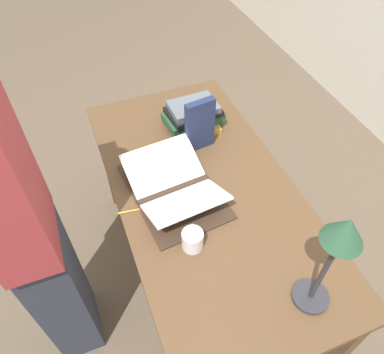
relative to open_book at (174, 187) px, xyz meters
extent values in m
plane|color=brown|center=(0.04, 0.13, -0.80)|extent=(12.00, 12.00, 0.00)
cube|color=brown|center=(0.04, 0.13, -0.05)|extent=(1.56, 0.78, 0.03)
cube|color=brown|center=(-0.69, -0.21, -0.44)|extent=(0.06, 0.06, 0.74)
cube|color=brown|center=(-0.69, 0.47, -0.44)|extent=(0.06, 0.06, 0.74)
cube|color=brown|center=(0.77, 0.47, -0.44)|extent=(0.06, 0.06, 0.74)
cube|color=#38281E|center=(0.00, 0.00, -0.02)|extent=(0.06, 0.34, 0.02)
cube|color=#38281E|center=(-0.13, -0.01, -0.03)|extent=(0.28, 0.38, 0.01)
cube|color=#38281E|center=(0.13, 0.01, -0.03)|extent=(0.28, 0.38, 0.01)
cube|color=white|center=(-0.12, -0.01, 0.02)|extent=(0.25, 0.36, 0.11)
cube|color=white|center=(0.12, 0.01, 0.02)|extent=(0.25, 0.36, 0.11)
cube|color=#BC8933|center=(-0.39, 0.25, -0.02)|extent=(0.23, 0.24, 0.03)
cube|color=#234C2D|center=(-0.39, 0.25, 0.02)|extent=(0.19, 0.31, 0.05)
cube|color=black|center=(-0.39, 0.25, 0.06)|extent=(0.20, 0.28, 0.03)
cube|color=slate|center=(-0.39, 0.25, 0.09)|extent=(0.17, 0.24, 0.03)
cube|color=#1E284C|center=(-0.23, 0.22, 0.10)|extent=(0.06, 0.15, 0.27)
cylinder|color=#2D2D33|center=(0.64, 0.29, -0.02)|extent=(0.13, 0.13, 0.02)
cylinder|color=#2D2D33|center=(0.64, 0.29, 0.16)|extent=(0.02, 0.02, 0.36)
cone|color=#285138|center=(0.64, 0.29, 0.39)|extent=(0.12, 0.12, 0.10)
cylinder|color=white|center=(0.29, -0.02, 0.01)|extent=(0.09, 0.09, 0.09)
torus|color=white|center=(0.25, -0.01, 0.01)|extent=(0.05, 0.03, 0.05)
cylinder|color=gold|center=(0.04, -0.21, -0.03)|extent=(0.02, 0.14, 0.01)
cube|color=#2D3342|center=(0.10, -0.60, -0.38)|extent=(0.31, 0.20, 0.86)
camera|label=1|loc=(1.03, -0.31, 1.25)|focal=35.00mm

